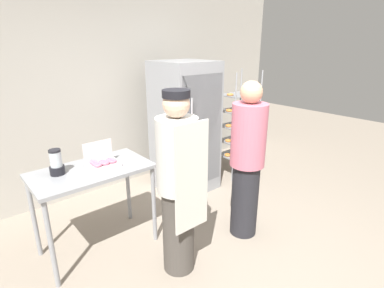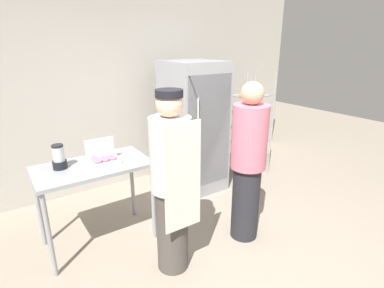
{
  "view_description": "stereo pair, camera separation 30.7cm",
  "coord_description": "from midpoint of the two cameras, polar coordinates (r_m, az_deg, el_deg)",
  "views": [
    {
      "loc": [
        -1.95,
        -1.56,
        2.06
      ],
      "look_at": [
        -0.06,
        0.65,
        1.06
      ],
      "focal_mm": 28.0,
      "sensor_mm": 36.0,
      "label": 1
    },
    {
      "loc": [
        -1.71,
        -1.74,
        2.06
      ],
      "look_at": [
        -0.06,
        0.65,
        1.06
      ],
      "focal_mm": 28.0,
      "sensor_mm": 36.0,
      "label": 2
    }
  ],
  "objects": [
    {
      "name": "back_wall",
      "position": [
        4.49,
        -10.32,
        10.98
      ],
      "size": [
        6.4,
        0.12,
        2.93
      ],
      "primitive_type": "cube",
      "color": "#ADA89E",
      "rests_on": "ground_plane"
    },
    {
      "name": "person_baker",
      "position": [
        2.63,
        -0.57,
        -7.51
      ],
      "size": [
        0.36,
        0.38,
        1.7
      ],
      "color": "#47423D",
      "rests_on": "ground_plane"
    },
    {
      "name": "refrigerator",
      "position": [
        4.23,
        2.42,
        3.15
      ],
      "size": [
        0.74,
        0.78,
        1.82
      ],
      "color": "gray",
      "rests_on": "ground_plane"
    },
    {
      "name": "person_customer",
      "position": [
        3.17,
        13.35,
        -3.62
      ],
      "size": [
        0.36,
        0.36,
        1.71
      ],
      "color": "#232328",
      "rests_on": "ground_plane"
    },
    {
      "name": "blender_pitcher",
      "position": [
        3.08,
        -21.46,
        -2.57
      ],
      "size": [
        0.13,
        0.13,
        0.24
      ],
      "color": "black",
      "rests_on": "prep_counter"
    },
    {
      "name": "donut_box",
      "position": [
        3.08,
        -13.8,
        -2.93
      ],
      "size": [
        0.3,
        0.2,
        0.24
      ],
      "color": "silver",
      "rests_on": "prep_counter"
    },
    {
      "name": "baking_rack",
      "position": [
        4.79,
        12.59,
        3.28
      ],
      "size": [
        0.61,
        0.43,
        1.65
      ],
      "color": "#93969B",
      "rests_on": "ground_plane"
    },
    {
      "name": "ground_plane",
      "position": [
        3.21,
        11.05,
        -21.41
      ],
      "size": [
        14.0,
        14.0,
        0.0
      ],
      "primitive_type": "plane",
      "color": "gray"
    },
    {
      "name": "prep_counter",
      "position": [
        3.15,
        -15.62,
        -5.76
      ],
      "size": [
        1.11,
        0.63,
        0.89
      ],
      "color": "gray",
      "rests_on": "ground_plane"
    }
  ]
}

